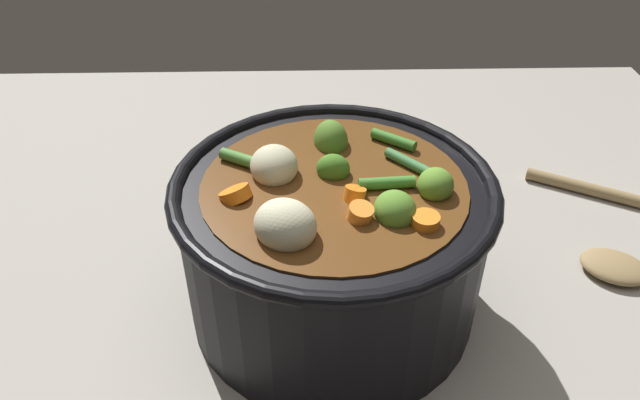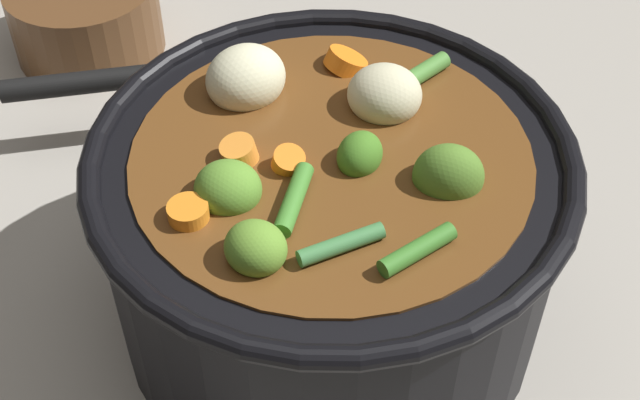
{
  "view_description": "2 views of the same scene",
  "coord_description": "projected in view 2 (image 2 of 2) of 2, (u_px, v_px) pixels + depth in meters",
  "views": [
    {
      "loc": [
        -0.42,
        0.02,
        0.44
      ],
      "look_at": [
        0.0,
        0.01,
        0.12
      ],
      "focal_mm": 33.73,
      "sensor_mm": 36.0,
      "label": 1
    },
    {
      "loc": [
        0.11,
        -0.36,
        0.49
      ],
      "look_at": [
        -0.0,
        -0.01,
        0.11
      ],
      "focal_mm": 50.23,
      "sensor_mm": 36.0,
      "label": 2
    }
  ],
  "objects": [
    {
      "name": "cooking_pot",
      "position": [
        330.0,
        231.0,
        0.56
      ],
      "size": [
        0.29,
        0.29,
        0.17
      ],
      "color": "black",
      "rests_on": "ground_plane"
    },
    {
      "name": "ground_plane",
      "position": [
        329.0,
        308.0,
        0.61
      ],
      "size": [
        1.1,
        1.1,
        0.0
      ],
      "primitive_type": "plane",
      "color": "#9E998E"
    },
    {
      "name": "small_saucepan",
      "position": [
        86.0,
        19.0,
        0.79
      ],
      "size": [
        0.18,
        0.21,
        0.07
      ],
      "color": "brown",
      "rests_on": "ground_plane"
    }
  ]
}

